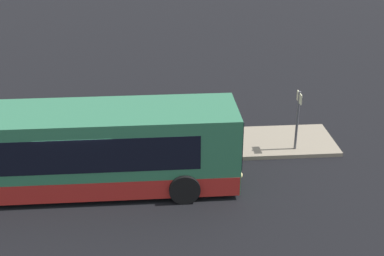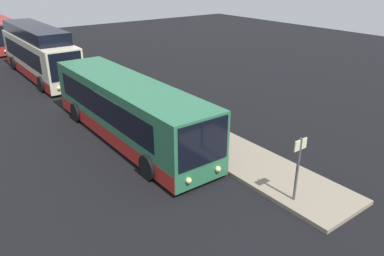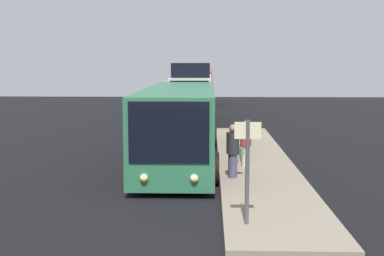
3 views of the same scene
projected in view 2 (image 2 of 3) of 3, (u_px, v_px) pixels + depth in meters
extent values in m
plane|color=black|center=(132.00, 141.00, 18.46)|extent=(80.00, 80.00, 0.00)
cube|color=gray|center=(182.00, 126.00, 20.07)|extent=(20.00, 2.77, 0.16)
cube|color=#2D704C|center=(128.00, 109.00, 18.26)|extent=(11.87, 2.60, 2.73)
cube|color=#B2231E|center=(129.00, 128.00, 18.66)|extent=(11.81, 2.62, 0.70)
cube|color=black|center=(124.00, 101.00, 18.35)|extent=(9.73, 2.63, 1.20)
cube|color=black|center=(204.00, 143.00, 13.73)|extent=(0.06, 2.29, 1.75)
sphere|color=#F9E58C|center=(218.00, 169.00, 14.63)|extent=(0.24, 0.24, 0.24)
sphere|color=#F9E58C|center=(189.00, 180.00, 13.84)|extent=(0.24, 0.24, 0.24)
cylinder|color=black|center=(199.00, 150.00, 16.42)|extent=(1.05, 0.30, 1.05)
cylinder|color=black|center=(148.00, 167.00, 14.98)|extent=(1.05, 0.30, 1.05)
cylinder|color=black|center=(119.00, 103.00, 22.09)|extent=(1.05, 0.30, 1.05)
cylinder|color=black|center=(76.00, 112.00, 20.65)|extent=(1.05, 0.30, 1.05)
cube|color=beige|center=(40.00, 56.00, 28.76)|extent=(11.84, 2.41, 2.81)
cube|color=#B2231E|center=(42.00, 70.00, 29.18)|extent=(11.78, 2.43, 0.70)
cube|color=black|center=(38.00, 51.00, 28.84)|extent=(9.71, 2.44, 1.24)
cube|color=black|center=(66.00, 66.00, 24.23)|extent=(0.06, 2.12, 1.80)
sphere|color=#F9E58C|center=(79.00, 85.00, 25.12)|extent=(0.24, 0.24, 0.24)
sphere|color=#F9E58C|center=(59.00, 88.00, 24.39)|extent=(0.24, 0.24, 0.24)
cylinder|color=black|center=(76.00, 79.00, 26.88)|extent=(1.10, 0.30, 1.10)
cylinder|color=black|center=(42.00, 84.00, 25.55)|extent=(1.10, 0.30, 1.10)
cylinder|color=black|center=(43.00, 59.00, 32.54)|extent=(1.10, 0.30, 1.10)
cylinder|color=black|center=(14.00, 63.00, 31.20)|extent=(1.10, 0.30, 1.10)
cube|color=black|center=(34.00, 31.00, 28.38)|extent=(10.06, 2.22, 0.85)
cube|color=black|center=(0.00, 42.00, 39.95)|extent=(11.41, 2.58, 0.70)
cube|color=black|center=(11.00, 35.00, 35.13)|extent=(0.06, 2.25, 1.83)
sphere|color=#F9E58C|center=(21.00, 49.00, 36.05)|extent=(0.24, 0.24, 0.24)
sphere|color=#F9E58C|center=(5.00, 51.00, 35.27)|extent=(0.24, 0.24, 0.24)
cylinder|color=black|center=(22.00, 47.00, 37.79)|extent=(1.07, 0.30, 1.07)
cylinder|color=black|center=(5.00, 37.00, 43.26)|extent=(1.07, 0.30, 1.07)
cylinder|color=silver|center=(189.00, 127.00, 18.71)|extent=(0.33, 0.33, 0.76)
cylinder|color=#BF3333|center=(189.00, 114.00, 18.43)|extent=(0.47, 0.47, 0.66)
sphere|color=tan|center=(189.00, 105.00, 18.25)|extent=(0.25, 0.25, 0.25)
cylinder|color=#4C476B|center=(205.00, 143.00, 17.01)|extent=(0.41, 0.41, 0.80)
cylinder|color=#262628|center=(205.00, 128.00, 16.72)|extent=(0.59, 0.59, 0.69)
sphere|color=#9E7051|center=(205.00, 118.00, 16.53)|extent=(0.26, 0.26, 0.26)
cube|color=#598C59|center=(206.00, 131.00, 17.11)|extent=(0.30, 0.29, 0.24)
cube|color=beige|center=(181.00, 125.00, 19.04)|extent=(0.44, 0.19, 0.73)
cylinder|color=black|center=(181.00, 116.00, 18.85)|extent=(0.02, 0.02, 0.24)
cylinder|color=#4C4C51|center=(297.00, 170.00, 13.07)|extent=(0.10, 0.10, 2.44)
cube|color=beige|center=(301.00, 145.00, 12.68)|extent=(0.04, 0.61, 0.39)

